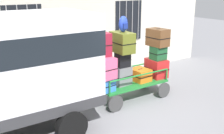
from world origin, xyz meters
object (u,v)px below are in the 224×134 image
Objects in this scene: suitcase_midleft_middle at (123,60)px; suitcase_midright_top at (158,37)px; suitcase_midright_middle at (158,53)px; luggage_cart at (131,86)px; suitcase_midright_bottom at (156,68)px; suitcase_left_middle at (103,67)px; suitcase_midleft_top at (122,42)px; suitcase_center_bottom at (140,75)px; suitcase_left_bottom at (103,83)px; backpack at (123,24)px; suitcase_left_top at (102,45)px; suitcase_midleft_bottom at (122,76)px.

suitcase_midright_top reaches higher than suitcase_midleft_middle.
suitcase_midright_middle is 0.48m from suitcase_midright_top.
suitcase_midright_bottom is (1.00, 0.02, 0.40)m from luggage_cart.
suitcase_left_middle is 0.67m from suitcase_midleft_middle.
suitcase_midleft_top reaches higher than suitcase_center_bottom.
suitcase_midright_bottom is 1.66× the size of suitcase_midright_middle.
suitcase_midright_middle reaches higher than suitcase_left_middle.
backpack reaches higher than suitcase_left_bottom.
suitcase_midright_top is (1.33, 0.02, 0.50)m from suitcase_midleft_middle.
suitcase_midleft_top is at bearing 177.25° from suitcase_midright_middle.
suitcase_left_bottom is 0.99× the size of suitcase_midleft_top.
suitcase_left_middle is 1.42m from suitcase_center_bottom.
suitcase_midright_bottom is at bearing 1.64° from suitcase_center_bottom.
suitcase_left_top reaches higher than suitcase_midleft_bottom.
suitcase_midleft_top reaches higher than suitcase_midleft_bottom.
suitcase_midright_middle is (2.00, 0.00, 0.12)m from suitcase_left_middle.
luggage_cart is at bearing 178.02° from suitcase_midright_middle.
suitcase_midleft_top is at bearing 174.96° from luggage_cart.
suitcase_left_bottom is 1.72m from backpack.
suitcase_left_top is 2.22m from suitcase_midright_bottom.
suitcase_left_bottom is at bearing 90.00° from suitcase_left_middle.
suitcase_left_top is (0.00, 0.01, 1.07)m from suitcase_left_bottom.
backpack is (-0.31, 0.01, 1.88)m from luggage_cart.
suitcase_midright_bottom is at bearing -0.54° from suitcase_midleft_bottom.
suitcase_center_bottom is at bearing -178.36° from suitcase_midright_bottom.
suitcase_left_top is 1.48× the size of suitcase_midright_middle.
backpack is (-1.31, -0.01, 0.50)m from suitcase_midright_top.
luggage_cart is at bearing -0.58° from suitcase_left_top.
suitcase_midleft_bottom is 0.84× the size of suitcase_midright_top.
backpack reaches higher than suitcase_midleft_middle.
suitcase_center_bottom is at bearing 1.62° from suitcase_left_middle.
suitcase_midleft_top reaches higher than suitcase_left_middle.
suitcase_left_top is at bearing -178.17° from suitcase_midleft_bottom.
suitcase_midright_middle is at bearing -90.00° from suitcase_midright_top.
backpack reaches higher than suitcase_midright_bottom.
suitcase_midright_middle is 0.97× the size of backpack.
suitcase_midright_bottom is at bearing 0.31° from backpack.
suitcase_midright_middle is 1.64m from backpack.
suitcase_midleft_top is 0.51m from backpack.
suitcase_left_top is at bearing 90.00° from suitcase_left_bottom.
suitcase_midleft_middle is 0.58× the size of suitcase_midleft_top.
suitcase_center_bottom is at bearing -2.72° from suitcase_midleft_bottom.
suitcase_midleft_top is (0.67, 0.02, -0.01)m from suitcase_left_top.
suitcase_midright_top is at bearing 0.56° from suitcase_left_bottom.
luggage_cart is at bearing -178.92° from suitcase_midright_bottom.
suitcase_left_middle reaches higher than suitcase_midleft_bottom.
luggage_cart is at bearing -5.37° from suitcase_midleft_bottom.
suitcase_left_middle reaches higher than suitcase_center_bottom.
suitcase_left_bottom is 1.00× the size of suitcase_midright_bottom.
suitcase_left_middle is 1.03× the size of suitcase_midleft_top.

